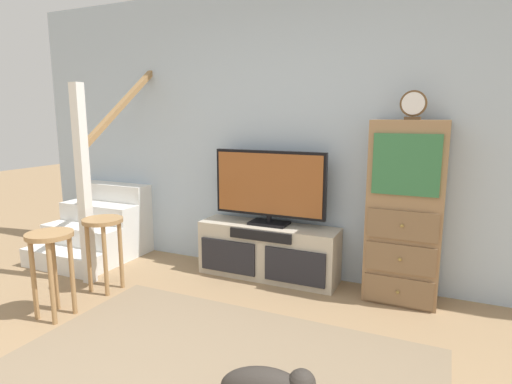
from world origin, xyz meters
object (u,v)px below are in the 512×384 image
object	(u,v)px
desk_clock	(413,105)
bar_stool_near	(51,254)
side_cabinet	(405,213)
media_console	(268,251)
television	(269,186)
bar_stool_far	(104,236)

from	to	relation	value
desk_clock	bar_stool_near	bearing A→B (deg)	-149.49
side_cabinet	bar_stool_near	xyz separation A→B (m)	(-2.37, -1.42, -0.24)
desk_clock	bar_stool_near	xyz separation A→B (m)	(-2.38, -1.40, -1.10)
media_console	television	bearing A→B (deg)	90.00
side_cabinet	bar_stool_far	world-z (taller)	side_cabinet
desk_clock	bar_stool_far	distance (m)	2.78
bar_stool_far	television	bearing A→B (deg)	36.86
side_cabinet	bar_stool_far	bearing A→B (deg)	-159.87
bar_stool_far	side_cabinet	bearing A→B (deg)	20.13
side_cabinet	bar_stool_near	world-z (taller)	side_cabinet
media_console	television	xyz separation A→B (m)	(0.00, 0.02, 0.63)
media_console	television	distance (m)	0.63
bar_stool_far	bar_stool_near	bearing A→B (deg)	-88.69
media_console	bar_stool_far	size ratio (longest dim) A/B	2.04
side_cabinet	television	bearing A→B (deg)	179.34
side_cabinet	bar_stool_near	size ratio (longest dim) A/B	2.24
television	bar_stool_far	xyz separation A→B (m)	(-1.18, -0.89, -0.39)
bar_stool_far	media_console	bearing A→B (deg)	36.12
bar_stool_near	bar_stool_far	distance (m)	0.55
bar_stool_near	bar_stool_far	size ratio (longest dim) A/B	1.03
television	bar_stool_far	world-z (taller)	television
desk_clock	bar_stool_far	size ratio (longest dim) A/B	0.34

